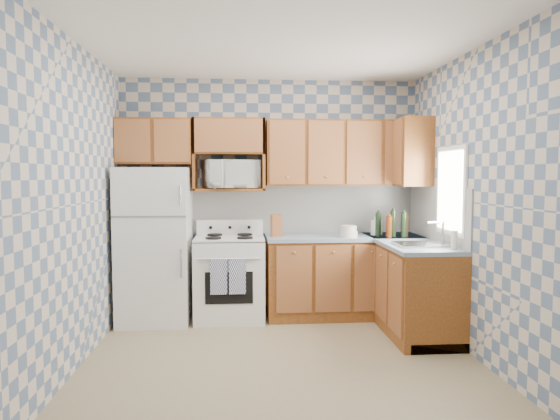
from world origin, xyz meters
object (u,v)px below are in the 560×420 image
(stove_body, at_px, (230,279))
(microwave, at_px, (231,174))
(refrigerator, at_px, (155,245))
(electric_kettle, at_px, (377,228))

(stove_body, bearing_deg, microwave, 83.64)
(refrigerator, height_order, microwave, microwave)
(stove_body, bearing_deg, refrigerator, -178.22)
(refrigerator, xyz_separation_m, electric_kettle, (2.47, 0.06, 0.16))
(microwave, distance_m, electric_kettle, 1.76)
(electric_kettle, bearing_deg, stove_body, -178.75)
(refrigerator, distance_m, stove_body, 0.89)
(stove_body, bearing_deg, electric_kettle, 1.25)
(stove_body, distance_m, electric_kettle, 1.76)
(stove_body, height_order, electric_kettle, electric_kettle)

